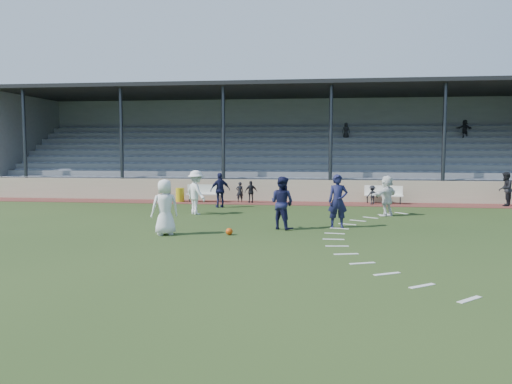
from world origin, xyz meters
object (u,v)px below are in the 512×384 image
player_white_lead (165,207)px  official (505,189)px  bench_right (384,193)px  player_navy_lead (338,201)px  bench_left (205,192)px  trash_bin (180,195)px  football (229,231)px

player_white_lead → official: bearing=-176.2°
bench_right → player_navy_lead: bearing=-96.5°
bench_left → player_white_lead: 10.44m
bench_left → trash_bin: 1.41m
trash_bin → player_white_lead: 10.59m
bench_left → player_white_lead: bearing=-88.4°
trash_bin → football: (4.56, -10.06, -0.28)m
official → player_white_lead: bearing=-25.2°
bench_right → official: size_ratio=1.18×
football → player_white_lead: (-2.18, -0.25, 0.84)m
bench_left → official: (15.64, -0.03, 0.30)m
bench_right → trash_bin: size_ratio=2.71×
bench_left → player_navy_lead: size_ratio=1.02×
bench_left → official: size_ratio=1.17×
trash_bin → player_navy_lead: size_ratio=0.38×
bench_left → football: size_ratio=8.42×
player_white_lead → football: bearing=155.0°
football → player_navy_lead: player_navy_lead is taller
bench_left → trash_bin: bench_left is taller
bench_left → trash_bin: (-1.40, -0.08, -0.19)m
bench_right → official: bearing=7.5°
player_white_lead → official: (14.66, 10.36, -0.07)m
player_white_lead → bench_right: bearing=-160.2°
football → official: (12.48, 10.11, 0.77)m
trash_bin → official: size_ratio=0.43×
trash_bin → player_white_lead: bearing=-77.0°
football → player_navy_lead: size_ratio=0.12×
trash_bin → bench_right: bearing=2.4°
football → player_white_lead: bearing=-173.6°
bench_left → player_white_lead: size_ratio=1.06×
trash_bin → player_white_lead: (2.38, -10.30, 0.56)m
bench_right → football: size_ratio=8.49×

